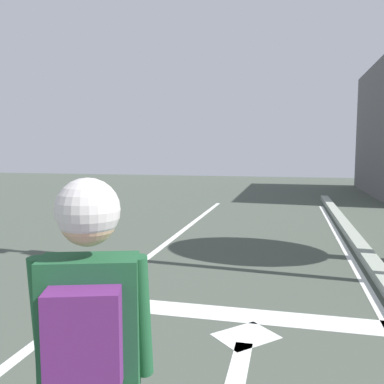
% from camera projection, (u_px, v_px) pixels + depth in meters
% --- Properties ---
extents(lane_line_center, '(0.12, 20.00, 0.01)m').
position_uv_depth(lane_line_center, '(54.00, 330.00, 4.14)').
color(lane_line_center, silver).
rests_on(lane_line_center, ground).
extents(stop_bar, '(3.48, 0.40, 0.01)m').
position_uv_depth(stop_bar, '(235.00, 314.00, 4.53)').
color(stop_bar, silver).
rests_on(stop_bar, ground).
extents(lane_arrow_stem, '(0.16, 1.40, 0.01)m').
position_uv_depth(lane_arrow_stem, '(235.00, 384.00, 3.18)').
color(lane_arrow_stem, silver).
rests_on(lane_arrow_stem, ground).
extents(lane_arrow_head, '(0.71, 0.71, 0.01)m').
position_uv_depth(lane_arrow_head, '(246.00, 336.00, 4.01)').
color(lane_arrow_head, silver).
rests_on(lane_arrow_head, ground).
extents(skater, '(0.44, 0.61, 1.65)m').
position_uv_depth(skater, '(90.00, 336.00, 1.56)').
color(skater, '#2A555C').
rests_on(skater, skateboard).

